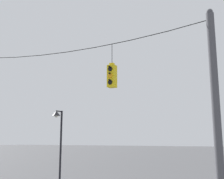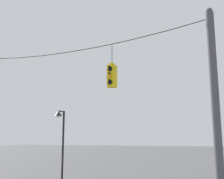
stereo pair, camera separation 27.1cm
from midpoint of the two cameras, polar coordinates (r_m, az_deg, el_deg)
name	(u,v)px [view 2 (the right image)]	position (r m, az deg, el deg)	size (l,w,h in m)	color
utility_pole_right	(215,103)	(10.80, 20.93, -2.58)	(0.30, 0.30, 7.31)	#4C4C51
span_wire	(82,47)	(13.45, -5.49, 8.52)	(11.57, 0.03, 0.39)	black
traffic_light_near_right_pole	(112,76)	(12.25, 0.62, 2.78)	(0.34, 0.46, 1.97)	yellow
street_lamp	(60,127)	(17.36, -10.01, -7.43)	(0.49, 0.84, 4.11)	black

